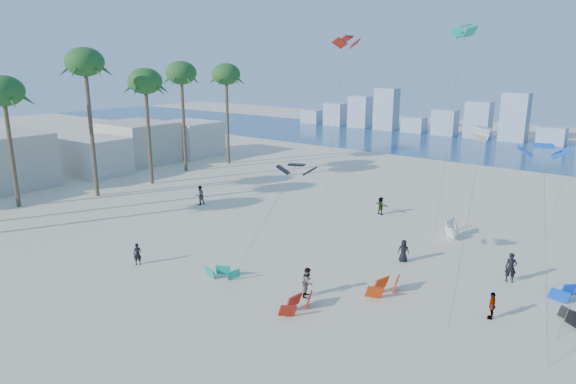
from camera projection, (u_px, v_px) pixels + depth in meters
The scene contains 10 objects.
ground at pixel (62, 322), 27.26m from camera, with size 220.00×220.00×0.00m, color beige.
ocean at pixel (486, 148), 82.00m from camera, with size 220.00×220.00×0.00m, color navy.
kitesurfer_near at pixel (138, 254), 34.79m from camera, with size 0.56×0.37×1.53m, color black.
kitesurfer_mid at pixel (308, 282), 30.05m from camera, with size 0.89×0.69×1.82m, color gray.
kitesurfers_far at pixel (391, 238), 37.66m from camera, with size 36.15×14.60×1.92m.
grounded_kites at pixel (427, 271), 32.70m from camera, with size 21.77×21.53×1.05m.
flying_kites at pixel (498, 91), 34.16m from camera, with size 33.56×27.64×16.97m.
palm_row at pixel (82, 77), 50.51m from camera, with size 6.35×44.80×15.16m.
beachfront_buildings at pixel (80, 153), 62.58m from camera, with size 11.50×43.00×6.00m.
distant_skyline at pixel (499, 123), 89.54m from camera, with size 85.00×3.00×8.40m.
Camera 1 is at (24.84, -11.75, 13.70)m, focal length 31.41 mm.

